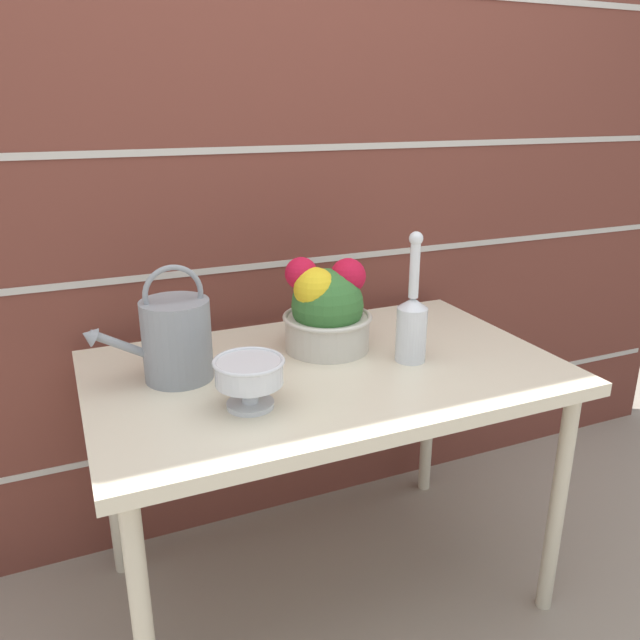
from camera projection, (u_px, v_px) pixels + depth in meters
The scene contains 7 objects.
ground_plane at pixel (325, 586), 1.93m from camera, with size 12.00×12.00×0.00m, color gray.
brick_wall at pixel (265, 207), 1.98m from camera, with size 3.60×0.08×2.20m.
patio_table at pixel (326, 389), 1.71m from camera, with size 1.25×0.78×0.74m.
watering_can at pixel (175, 338), 1.58m from camera, with size 0.32×0.17×0.30m.
crystal_pedestal_bowl at pixel (249, 375), 1.43m from camera, with size 0.17×0.17×0.12m.
flower_planter at pixel (326, 309), 1.77m from camera, with size 0.26×0.26×0.27m.
glass_decanter at pixel (412, 322), 1.69m from camera, with size 0.08×0.08×0.36m.
Camera 1 is at (-0.63, -1.41, 1.41)m, focal length 35.00 mm.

